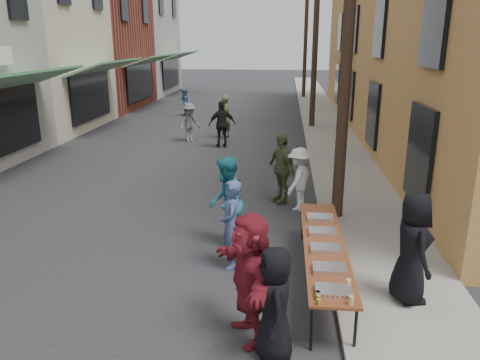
% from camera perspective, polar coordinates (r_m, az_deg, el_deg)
% --- Properties ---
extents(ground, '(120.00, 120.00, 0.00)m').
position_cam_1_polar(ground, '(9.06, -14.86, -10.58)').
color(ground, '#28282B').
rests_on(ground, ground).
extents(sidewalk, '(2.20, 60.00, 0.10)m').
position_cam_1_polar(sidewalk, '(22.95, 10.46, 6.38)').
color(sidewalk, gray).
rests_on(sidewalk, ground).
extents(storefront_row, '(8.00, 37.00, 9.00)m').
position_cam_1_polar(storefront_row, '(25.97, -25.52, 15.31)').
color(storefront_row, maroon).
rests_on(storefront_row, ground).
extents(utility_pole_near, '(0.26, 0.26, 9.00)m').
position_cam_1_polar(utility_pole_near, '(10.59, 13.15, 18.64)').
color(utility_pole_near, '#2D2116').
rests_on(utility_pole_near, ground).
extents(utility_pole_mid, '(0.26, 0.26, 9.00)m').
position_cam_1_polar(utility_pole_mid, '(22.55, 9.22, 17.63)').
color(utility_pole_mid, '#2D2116').
rests_on(utility_pole_mid, ground).
extents(utility_pole_far, '(0.26, 0.26, 9.00)m').
position_cam_1_polar(utility_pole_far, '(34.53, 8.03, 17.31)').
color(utility_pole_far, '#2D2116').
rests_on(utility_pole_far, ground).
extents(serving_table, '(0.70, 4.00, 0.75)m').
position_cam_1_polar(serving_table, '(8.17, 10.23, -7.86)').
color(serving_table, brown).
rests_on(serving_table, ground).
extents(catering_tray_sausage, '(0.50, 0.33, 0.08)m').
position_cam_1_polar(catering_tray_sausage, '(6.67, 11.35, -13.14)').
color(catering_tray_sausage, maroon).
rests_on(catering_tray_sausage, serving_table).
extents(catering_tray_foil_b, '(0.50, 0.33, 0.08)m').
position_cam_1_polar(catering_tray_foil_b, '(7.24, 10.86, -10.58)').
color(catering_tray_foil_b, '#B2B2B7').
rests_on(catering_tray_foil_b, serving_table).
extents(catering_tray_buns, '(0.50, 0.33, 0.08)m').
position_cam_1_polar(catering_tray_buns, '(7.86, 10.43, -8.25)').
color(catering_tray_buns, tan).
rests_on(catering_tray_buns, serving_table).
extents(catering_tray_foil_d, '(0.50, 0.33, 0.08)m').
position_cam_1_polar(catering_tray_foil_d, '(8.50, 10.06, -6.26)').
color(catering_tray_foil_d, '#B2B2B7').
rests_on(catering_tray_foil_d, serving_table).
extents(catering_tray_buns_end, '(0.50, 0.33, 0.08)m').
position_cam_1_polar(catering_tray_buns_end, '(9.15, 9.75, -4.55)').
color(catering_tray_buns_end, tan).
rests_on(catering_tray_buns_end, serving_table).
extents(condiment_jar_a, '(0.07, 0.07, 0.08)m').
position_cam_1_polar(condiment_jar_a, '(6.39, 9.58, -14.46)').
color(condiment_jar_a, '#A57F26').
rests_on(condiment_jar_a, serving_table).
extents(condiment_jar_b, '(0.07, 0.07, 0.08)m').
position_cam_1_polar(condiment_jar_b, '(6.47, 9.52, -14.00)').
color(condiment_jar_b, '#A57F26').
rests_on(condiment_jar_b, serving_table).
extents(condiment_jar_c, '(0.07, 0.07, 0.08)m').
position_cam_1_polar(condiment_jar_c, '(6.56, 9.47, -13.56)').
color(condiment_jar_c, '#A57F26').
rests_on(condiment_jar_c, serving_table).
extents(cup_stack, '(0.08, 0.08, 0.12)m').
position_cam_1_polar(cup_stack, '(6.47, 13.39, -14.08)').
color(cup_stack, tan).
rests_on(cup_stack, serving_table).
extents(guest_front_a, '(0.64, 0.86, 1.59)m').
position_cam_1_polar(guest_front_a, '(6.26, 4.23, -14.91)').
color(guest_front_a, black).
rests_on(guest_front_a, ground).
extents(guest_front_b, '(0.47, 0.65, 1.67)m').
position_cam_1_polar(guest_front_b, '(8.57, -1.07, -5.45)').
color(guest_front_b, '#445483').
rests_on(guest_front_b, ground).
extents(guest_front_c, '(0.75, 0.94, 1.87)m').
position_cam_1_polar(guest_front_c, '(9.39, -1.69, -2.79)').
color(guest_front_c, teal).
rests_on(guest_front_c, ground).
extents(guest_front_d, '(0.96, 1.17, 1.58)m').
position_cam_1_polar(guest_front_d, '(11.57, 7.17, 0.11)').
color(guest_front_d, white).
rests_on(guest_front_d, ground).
extents(guest_front_e, '(0.95, 1.13, 1.81)m').
position_cam_1_polar(guest_front_e, '(12.06, 5.06, 1.45)').
color(guest_front_e, '#58653A').
rests_on(guest_front_e, ground).
extents(guest_queue_back, '(1.18, 1.82, 1.88)m').
position_cam_1_polar(guest_queue_back, '(6.57, 1.19, -11.74)').
color(guest_queue_back, maroon).
rests_on(guest_queue_back, ground).
extents(server, '(0.71, 0.95, 1.78)m').
position_cam_1_polar(server, '(7.77, 20.23, -7.74)').
color(server, black).
rests_on(server, sidewalk).
extents(passerby_left, '(1.10, 1.18, 1.59)m').
position_cam_1_polar(passerby_left, '(19.49, -6.15, 6.97)').
color(passerby_left, slate).
rests_on(passerby_left, ground).
extents(passerby_mid, '(1.14, 0.73, 1.81)m').
position_cam_1_polar(passerby_mid, '(18.33, -2.18, 6.79)').
color(passerby_mid, black).
rests_on(passerby_mid, ground).
extents(passerby_right, '(0.75, 0.80, 1.83)m').
position_cam_1_polar(passerby_right, '(20.13, -1.89, 7.71)').
color(passerby_right, brown).
rests_on(passerby_right, ground).
extents(passerby_far, '(0.90, 0.93, 1.50)m').
position_cam_1_polar(passerby_far, '(26.22, -6.75, 9.36)').
color(passerby_far, '#5477A3').
rests_on(passerby_far, ground).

